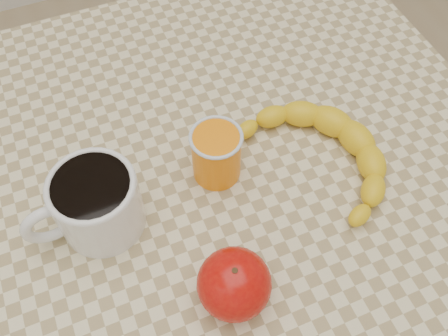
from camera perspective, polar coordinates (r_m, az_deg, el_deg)
name	(u,v)px	position (r m, az deg, el deg)	size (l,w,h in m)	color
ground	(224,333)	(1.35, 0.00, -18.39)	(3.00, 3.00, 0.00)	tan
table	(224,208)	(0.73, 0.00, -4.60)	(0.80, 0.80, 0.75)	beige
coffee_mug	(95,203)	(0.60, -14.57, -3.84)	(0.15, 0.11, 0.09)	white
orange_juice_glass	(216,154)	(0.63, -0.87, 1.63)	(0.07, 0.07, 0.08)	orange
apple	(234,284)	(0.55, 1.17, -13.10)	(0.10, 0.10, 0.08)	#A40505
banana	(323,153)	(0.66, 11.26, 1.64)	(0.23, 0.28, 0.04)	yellow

